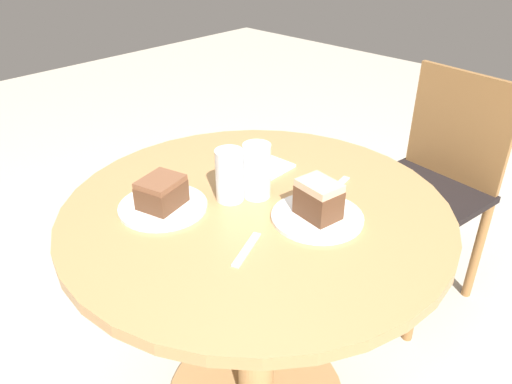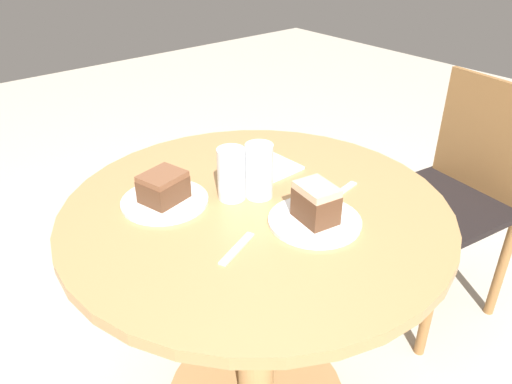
{
  "view_description": "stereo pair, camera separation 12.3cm",
  "coord_description": "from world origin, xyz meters",
  "px_view_note": "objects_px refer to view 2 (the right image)",
  "views": [
    {
      "loc": [
        0.74,
        -0.77,
        1.39
      ],
      "look_at": [
        0.0,
        0.0,
        0.77
      ],
      "focal_mm": 35.0,
      "sensor_mm": 36.0,
      "label": 1
    },
    {
      "loc": [
        0.82,
        -0.68,
        1.39
      ],
      "look_at": [
        0.0,
        0.0,
        0.77
      ],
      "focal_mm": 35.0,
      "sensor_mm": 36.0,
      "label": 2
    }
  ],
  "objects_px": {
    "plate_far": "(165,201)",
    "glass_water": "(259,174)",
    "chair": "(451,196)",
    "cake_slice_near": "(316,203)",
    "glass_lemonade": "(231,177)",
    "plate_near": "(315,221)",
    "cake_slice_far": "(163,187)"
  },
  "relations": [
    {
      "from": "plate_far",
      "to": "glass_water",
      "type": "xyz_separation_m",
      "value": [
        0.13,
        0.21,
        0.06
      ]
    },
    {
      "from": "chair",
      "to": "cake_slice_near",
      "type": "xyz_separation_m",
      "value": [
        0.07,
        -0.8,
        0.31
      ]
    },
    {
      "from": "glass_lemonade",
      "to": "plate_near",
      "type": "bearing_deg",
      "value": 20.03
    },
    {
      "from": "plate_far",
      "to": "cake_slice_near",
      "type": "xyz_separation_m",
      "value": [
        0.31,
        0.23,
        0.05
      ]
    },
    {
      "from": "plate_far",
      "to": "chair",
      "type": "bearing_deg",
      "value": 76.97
    },
    {
      "from": "glass_water",
      "to": "plate_near",
      "type": "bearing_deg",
      "value": 6.3
    },
    {
      "from": "plate_near",
      "to": "cake_slice_near",
      "type": "distance_m",
      "value": 0.05
    },
    {
      "from": "cake_slice_far",
      "to": "glass_water",
      "type": "bearing_deg",
      "value": 58.76
    },
    {
      "from": "glass_water",
      "to": "cake_slice_far",
      "type": "bearing_deg",
      "value": -121.24
    },
    {
      "from": "cake_slice_far",
      "to": "cake_slice_near",
      "type": "bearing_deg",
      "value": 36.41
    },
    {
      "from": "cake_slice_far",
      "to": "glass_lemonade",
      "type": "bearing_deg",
      "value": 59.02
    },
    {
      "from": "glass_lemonade",
      "to": "plate_far",
      "type": "bearing_deg",
      "value": -120.98
    },
    {
      "from": "chair",
      "to": "plate_near",
      "type": "bearing_deg",
      "value": -76.63
    },
    {
      "from": "cake_slice_near",
      "to": "glass_lemonade",
      "type": "bearing_deg",
      "value": -159.97
    },
    {
      "from": "chair",
      "to": "cake_slice_near",
      "type": "relative_size",
      "value": 8.01
    },
    {
      "from": "plate_near",
      "to": "glass_lemonade",
      "type": "bearing_deg",
      "value": -159.97
    },
    {
      "from": "plate_near",
      "to": "cake_slice_near",
      "type": "xyz_separation_m",
      "value": [
        0.0,
        0.0,
        0.05
      ]
    },
    {
      "from": "plate_far",
      "to": "cake_slice_near",
      "type": "bearing_deg",
      "value": 36.41
    },
    {
      "from": "cake_slice_far",
      "to": "glass_lemonade",
      "type": "distance_m",
      "value": 0.17
    },
    {
      "from": "chair",
      "to": "glass_water",
      "type": "height_order",
      "value": "chair"
    },
    {
      "from": "plate_near",
      "to": "glass_lemonade",
      "type": "distance_m",
      "value": 0.24
    },
    {
      "from": "plate_near",
      "to": "cake_slice_far",
      "type": "xyz_separation_m",
      "value": [
        -0.31,
        -0.23,
        0.04
      ]
    },
    {
      "from": "plate_near",
      "to": "glass_water",
      "type": "distance_m",
      "value": 0.19
    },
    {
      "from": "glass_lemonade",
      "to": "cake_slice_near",
      "type": "bearing_deg",
      "value": 20.03
    },
    {
      "from": "plate_far",
      "to": "glass_lemonade",
      "type": "xyz_separation_m",
      "value": [
        0.09,
        0.15,
        0.06
      ]
    },
    {
      "from": "glass_lemonade",
      "to": "glass_water",
      "type": "xyz_separation_m",
      "value": [
        0.04,
        0.06,
        0.0
      ]
    },
    {
      "from": "chair",
      "to": "plate_far",
      "type": "xyz_separation_m",
      "value": [
        -0.24,
        -1.02,
        0.26
      ]
    },
    {
      "from": "cake_slice_far",
      "to": "plate_far",
      "type": "bearing_deg",
      "value": 180.0
    },
    {
      "from": "plate_near",
      "to": "glass_water",
      "type": "xyz_separation_m",
      "value": [
        -0.18,
        -0.02,
        0.06
      ]
    },
    {
      "from": "plate_far",
      "to": "glass_lemonade",
      "type": "height_order",
      "value": "glass_lemonade"
    },
    {
      "from": "plate_near",
      "to": "plate_far",
      "type": "height_order",
      "value": "same"
    },
    {
      "from": "chair",
      "to": "cake_slice_far",
      "type": "relative_size",
      "value": 7.12
    }
  ]
}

